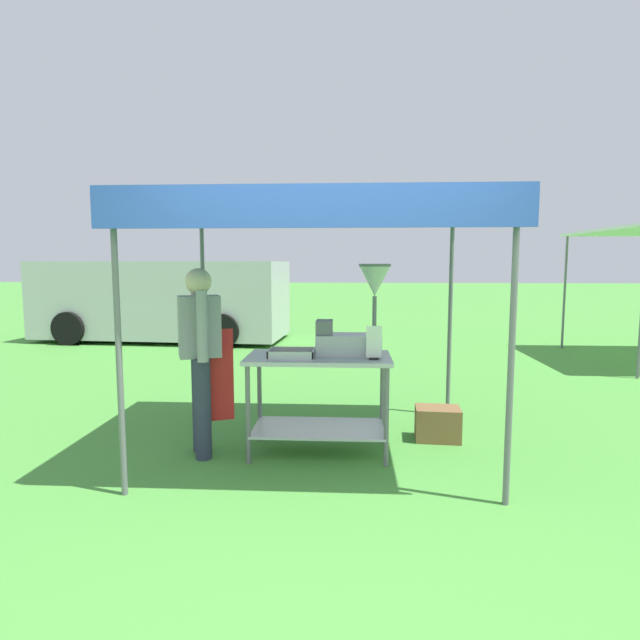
{
  "coord_description": "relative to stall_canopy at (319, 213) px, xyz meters",
  "views": [
    {
      "loc": [
        0.12,
        -3.2,
        1.65
      ],
      "look_at": [
        -0.14,
        1.35,
        1.15
      ],
      "focal_mm": 28.84,
      "sensor_mm": 36.0,
      "label": 1
    }
  ],
  "objects": [
    {
      "name": "ground_plane",
      "position": [
        0.14,
        4.76,
        -2.08
      ],
      "size": [
        70.0,
        70.0,
        0.0
      ],
      "primitive_type": "plane",
      "color": "#478E38"
    },
    {
      "name": "stall_canopy",
      "position": [
        0.0,
        0.0,
        0.0
      ],
      "size": [
        2.88,
        2.3,
        2.16
      ],
      "color": "slate",
      "rests_on": "ground"
    },
    {
      "name": "donut_cart",
      "position": [
        0.0,
        -0.1,
        -1.46
      ],
      "size": [
        1.23,
        0.65,
        0.86
      ],
      "color": "#B7B7BC",
      "rests_on": "ground"
    },
    {
      "name": "donut_tray",
      "position": [
        -0.22,
        -0.2,
        -1.2
      ],
      "size": [
        0.38,
        0.28,
        0.07
      ],
      "color": "#B7B7BC",
      "rests_on": "donut_cart"
    },
    {
      "name": "donut_fryer",
      "position": [
        0.32,
        -0.04,
        -0.91
      ],
      "size": [
        0.64,
        0.28,
        0.79
      ],
      "color": "#B7B7BC",
      "rests_on": "donut_cart"
    },
    {
      "name": "menu_sign",
      "position": [
        0.46,
        -0.24,
        -1.1
      ],
      "size": [
        0.13,
        0.05,
        0.28
      ],
      "color": "black",
      "rests_on": "donut_cart"
    },
    {
      "name": "vendor",
      "position": [
        -1.0,
        -0.19,
        -1.18
      ],
      "size": [
        0.46,
        0.52,
        1.61
      ],
      "color": "#2D3347",
      "rests_on": "ground"
    },
    {
      "name": "supply_crate",
      "position": [
        1.09,
        0.29,
        -1.92
      ],
      "size": [
        0.43,
        0.32,
        0.31
      ],
      "color": "brown",
      "rests_on": "ground"
    },
    {
      "name": "van_silver",
      "position": [
        -3.76,
        6.42,
        -1.2
      ],
      "size": [
        5.3,
        2.36,
        1.69
      ],
      "color": "#BCBCC1",
      "rests_on": "ground"
    }
  ]
}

